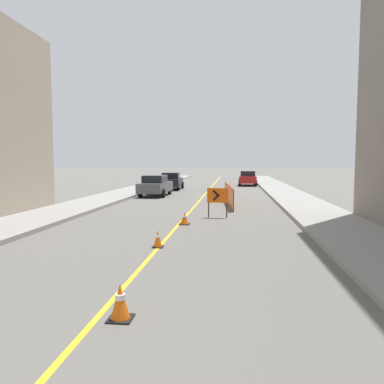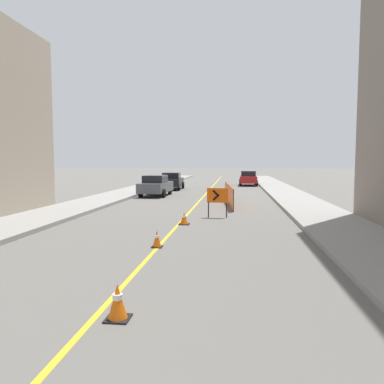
{
  "view_description": "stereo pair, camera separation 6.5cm",
  "coord_description": "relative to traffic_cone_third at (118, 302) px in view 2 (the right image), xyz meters",
  "views": [
    {
      "loc": [
        2.29,
        7.77,
        2.66
      ],
      "look_at": [
        0.06,
        27.71,
        1.0
      ],
      "focal_mm": 35.0,
      "sensor_mm": 36.0,
      "label": 1
    },
    {
      "loc": [
        2.36,
        7.77,
        2.66
      ],
      "look_at": [
        0.06,
        27.71,
        1.0
      ],
      "focal_mm": 35.0,
      "sensor_mm": 36.0,
      "label": 2
    }
  ],
  "objects": [
    {
      "name": "traffic_cone_fourth",
      "position": [
        -0.44,
        5.27,
        -0.04
      ],
      "size": [
        0.33,
        0.33,
        0.53
      ],
      "color": "black",
      "rests_on": "ground_plane"
    },
    {
      "name": "lane_stripe",
      "position": [
        -0.42,
        22.44,
        -0.3
      ],
      "size": [
        0.12,
        72.26,
        0.01
      ],
      "color": "gold",
      "rests_on": "ground_plane"
    },
    {
      "name": "traffic_cone_third",
      "position": [
        0.0,
        0.0,
        0.0
      ],
      "size": [
        0.41,
        0.41,
        0.61
      ],
      "color": "black",
      "rests_on": "ground_plane"
    },
    {
      "name": "safety_mesh_fence",
      "position": [
        1.56,
        17.31,
        0.3
      ],
      "size": [
        0.66,
        7.64,
        1.21
      ],
      "rotation": [
        0.0,
        0.0,
        1.65
      ],
      "color": "#EF560C",
      "rests_on": "ground_plane"
    },
    {
      "name": "traffic_cone_fifth",
      "position": [
        -0.17,
        9.52,
        -0.05
      ],
      "size": [
        0.45,
        0.45,
        0.51
      ],
      "color": "black",
      "rests_on": "ground_plane"
    },
    {
      "name": "sidewalk_left",
      "position": [
        -6.88,
        22.44,
        -0.21
      ],
      "size": [
        3.02,
        72.26,
        0.18
      ],
      "color": "gray",
      "rests_on": "ground_plane"
    },
    {
      "name": "parked_car_curb_far",
      "position": [
        3.38,
        35.33,
        0.5
      ],
      "size": [
        1.94,
        4.34,
        1.59
      ],
      "rotation": [
        0.0,
        0.0,
        -0.02
      ],
      "color": "maroon",
      "rests_on": "ground_plane"
    },
    {
      "name": "parked_car_curb_mid",
      "position": [
        -3.96,
        28.74,
        0.5
      ],
      "size": [
        1.98,
        4.37,
        1.59
      ],
      "rotation": [
        0.0,
        0.0,
        0.04
      ],
      "color": "black",
      "rests_on": "ground_plane"
    },
    {
      "name": "sidewalk_right",
      "position": [
        6.05,
        22.44,
        -0.21
      ],
      "size": [
        3.02,
        72.26,
        0.18
      ],
      "color": "gray",
      "rests_on": "ground_plane"
    },
    {
      "name": "parked_car_curb_near",
      "position": [
        -4.07,
        22.06,
        0.5
      ],
      "size": [
        2.02,
        4.39,
        1.59
      ],
      "rotation": [
        0.0,
        0.0,
        -0.05
      ],
      "color": "#474C51",
      "rests_on": "ground_plane"
    },
    {
      "name": "arrow_barricade_primary",
      "position": [
        1.13,
        11.58,
        0.69
      ],
      "size": [
        1.0,
        0.15,
        1.4
      ],
      "rotation": [
        0.0,
        0.0,
        -0.09
      ],
      "color": "#EF560C",
      "rests_on": "ground_plane"
    }
  ]
}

